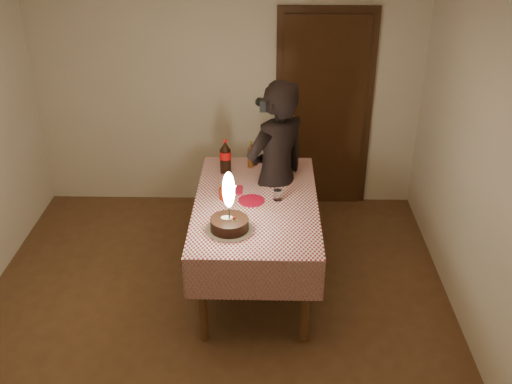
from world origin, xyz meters
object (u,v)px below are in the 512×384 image
Objects in this scene: cola_bottle at (225,157)px; amber_bottle_left at (251,155)px; dining_table at (256,213)px; red_plate at (251,201)px; amber_bottle_right at (286,156)px; clear_cup at (278,195)px; photographer at (276,176)px; birthday_cake at (229,217)px; red_cup at (224,193)px.

amber_bottle_left is (0.23, 0.12, -0.03)m from cola_bottle.
red_plate reaches higher than dining_table.
amber_bottle_right is (0.30, 0.65, 0.11)m from red_plate.
clear_cup is 0.36m from photographer.
birthday_cake is at bearing -113.09° from dining_table.
dining_table is 0.24m from clear_cup.
red_plate is 0.62m from cola_bottle.
red_cup reaches higher than clear_cup.
amber_bottle_right is at bearing 65.37° from red_plate.
red_plate is 0.86× the size of amber_bottle_left.
dining_table is 6.75× the size of amber_bottle_right.
birthday_cake reaches higher than amber_bottle_right.
red_cup is 0.52m from cola_bottle.
birthday_cake reaches higher than red_plate.
amber_bottle_right reaches higher than clear_cup.
red_plate is at bearing -178.25° from dining_table.
amber_bottle_right is at bearing 49.26° from red_cup.
birthday_cake reaches higher than red_cup.
cola_bottle is at bearing 114.74° from red_plate.
red_cup is 0.81m from amber_bottle_right.
dining_table is 3.52× the size of birthday_cake.
birthday_cake is at bearing -84.47° from cola_bottle.
cola_bottle reaches higher than red_cup.
cola_bottle is at bearing 118.09° from dining_table.
photographer is (0.36, 0.84, -0.07)m from birthday_cake.
photographer is (0.46, -0.16, -0.11)m from cola_bottle.
birthday_cake is 0.61m from clear_cup.
red_cup is 1.11× the size of clear_cup.
birthday_cake is at bearing -108.83° from red_plate.
birthday_cake is at bearing -127.70° from clear_cup.
amber_bottle_left is (0.21, 0.62, 0.07)m from red_cup.
photographer is at bearing 61.99° from red_plate.
red_plate is 0.44m from photographer.
amber_bottle_right is (0.08, 0.62, 0.07)m from clear_cup.
red_plate is 0.67m from amber_bottle_left.
dining_table is 0.32m from red_cup.
red_plate is 2.20× the size of red_cup.
amber_bottle_left is at bearing 83.24° from birthday_cake.
clear_cup is 0.05× the size of photographer.
amber_bottle_right reaches higher than red_cup.
cola_bottle is at bearing 132.31° from clear_cup.
photographer reaches higher than cola_bottle.
clear_cup reaches higher than dining_table.
dining_table is at bearing -84.68° from amber_bottle_left.
photographer is at bearing 38.87° from red_cup.
photographer reaches higher than clear_cup.
dining_table is at bearing -7.43° from red_cup.
dining_table is at bearing -113.40° from photographer.
amber_bottle_right reaches higher than dining_table.
amber_bottle_left is at bearing 177.85° from amber_bottle_right.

